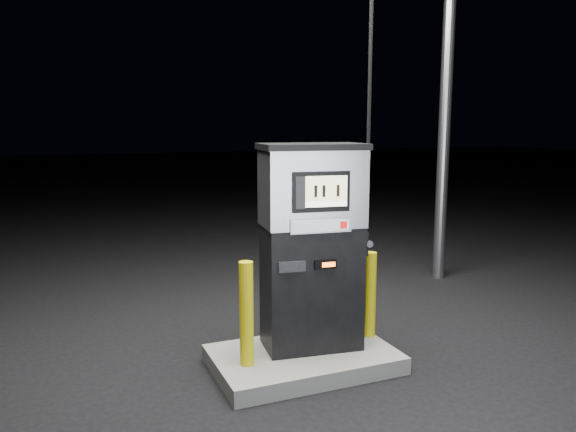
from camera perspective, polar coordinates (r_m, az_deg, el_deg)
name	(u,v)px	position (r m, az deg, el deg)	size (l,w,h in m)	color
ground	(303,367)	(5.21, 1.56, -15.09)	(80.00, 80.00, 0.00)	black
pump_island	(303,359)	(5.18, 1.56, -14.34)	(1.60, 1.00, 0.15)	#5E5F5A
fuel_dispenser	(312,245)	(5.00, 2.46, -2.92)	(1.04, 0.66, 3.81)	black
bollard_left	(246,314)	(4.74, -4.24, -9.87)	(0.12, 0.12, 0.89)	#C9B80B
bollard_right	(370,294)	(5.42, 8.35, -7.88)	(0.11, 0.11, 0.82)	#C9B80B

